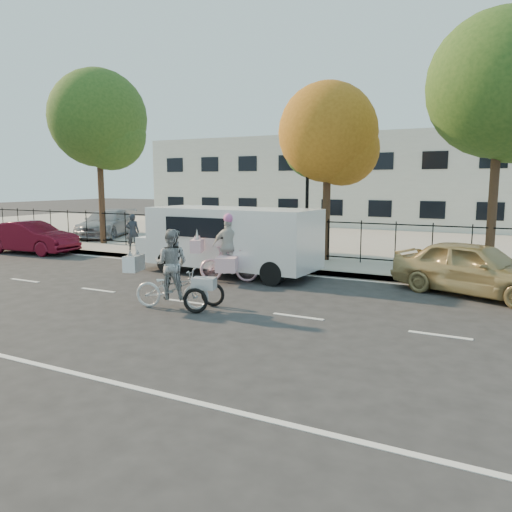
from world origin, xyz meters
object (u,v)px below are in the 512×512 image
Objects in this scene: zebra_trike at (172,278)px; lot_car_c at (258,229)px; white_van at (230,238)px; lot_car_a at (107,223)px; pedestrian at (133,232)px; lot_car_b at (238,226)px; lamppost at (307,178)px; red_sedan at (31,237)px; gold_sedan at (475,268)px; unicorn_bike at (228,256)px.

lot_car_c is at bearing 1.91° from zebra_trike.
white_van is 12.21m from lot_car_a.
lot_car_a is at bearing -70.62° from pedestrian.
lot_car_b is (-4.87, 11.82, 0.10)m from zebra_trike.
zebra_trike is (-0.46, -7.45, -2.38)m from lamppost.
red_sedan is (-9.87, 0.36, -0.52)m from white_van.
pedestrian is 5.58m from lot_car_b.
gold_sedan is (5.81, -2.69, -2.39)m from lamppost.
lot_car_a is at bearing 93.37° from gold_sedan.
white_van is 8.32m from lot_car_b.
lot_car_a is (-12.25, 2.73, -2.27)m from lamppost.
red_sedan is 5.46m from lot_car_a.
unicorn_bike is 0.58× the size of lot_car_c.
white_van is at bearing 112.50° from gold_sedan.
zebra_trike reaches higher than lot_car_a.
zebra_trike reaches higher than pedestrian.
unicorn_bike reaches higher than pedestrian.
zebra_trike is 11.90m from red_sedan.
lamppost is 4.78m from unicorn_bike.
lot_car_b is (2.13, 5.15, -0.08)m from pedestrian.
lamppost is 3.86m from white_van.
gold_sedan is 0.89× the size of lot_car_a.
pedestrian is (3.89, 1.86, 0.25)m from red_sedan.
unicorn_bike is at bearing -52.45° from lot_car_a.
red_sedan is (-10.89, 4.81, -0.06)m from zebra_trike.
lamppost is at bearing -82.92° from red_sedan.
white_van is 1.29× the size of lot_car_a.
lot_car_b is (-11.14, 7.06, 0.11)m from gold_sedan.
lamppost reaches higher than lot_car_a.
red_sedan is at bearing -166.89° from lamppost.
pedestrian is at bearing -70.55° from red_sedan.
gold_sedan is at bearing -24.87° from lamppost.
zebra_trike is 1.06× the size of unicorn_bike.
pedestrian is at bearing 162.71° from white_van.
gold_sedan is 1.18× the size of lot_car_c.
white_van reaches higher than unicorn_bike.
lamppost reaches higher than white_van.
pedestrian is (-13.26, 1.91, 0.19)m from gold_sedan.
lot_car_b is at bearing 120.61° from white_van.
white_van is at bearing 6.25° from unicorn_bike.
red_sedan is (-11.34, -2.64, -2.44)m from lamppost.
white_van is 8.17m from lot_car_c.
unicorn_bike is 9.34m from lot_car_c.
red_sedan is 1.13× the size of lot_car_c.
lot_car_b is 1.37× the size of lot_car_c.
red_sedan is 0.83× the size of lot_car_b.
lot_car_a is (-18.06, 5.43, 0.12)m from gold_sedan.
lamppost reaches higher than zebra_trike.
pedestrian is (-5.97, 2.21, -0.27)m from white_van.
white_van reaches higher than gold_sedan.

